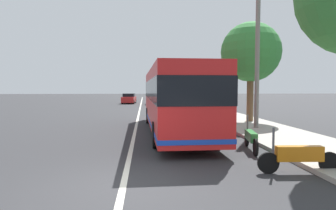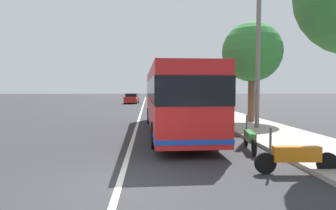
# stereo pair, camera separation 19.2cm
# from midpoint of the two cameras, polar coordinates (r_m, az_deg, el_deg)

# --- Properties ---
(ground_plane) EXTENTS (220.00, 220.00, 0.00)m
(ground_plane) POSITION_cam_midpoint_polar(r_m,az_deg,el_deg) (6.98, -9.61, -15.63)
(ground_plane) COLOR #2D2D30
(sidewalk_curb) EXTENTS (110.00, 3.60, 0.14)m
(sidewalk_curb) POSITION_cam_midpoint_polar(r_m,az_deg,el_deg) (17.82, 15.64, -3.88)
(sidewalk_curb) COLOR #9E998E
(sidewalk_curb) RESTS_ON ground
(lane_divider_line) EXTENTS (110.00, 0.16, 0.01)m
(lane_divider_line) POSITION_cam_midpoint_polar(r_m,az_deg,el_deg) (16.74, -6.62, -4.46)
(lane_divider_line) COLOR silver
(lane_divider_line) RESTS_ON ground
(coach_bus) EXTENTS (12.34, 2.76, 3.16)m
(coach_bus) POSITION_cam_midpoint_polar(r_m,az_deg,el_deg) (14.97, 0.68, 1.53)
(coach_bus) COLOR red
(coach_bus) RESTS_ON ground
(motorcycle_angled) EXTENTS (0.31, 2.21, 1.24)m
(motorcycle_angled) POSITION_cam_midpoint_polar(r_m,az_deg,el_deg) (8.54, 23.51, -9.11)
(motorcycle_angled) COLOR black
(motorcycle_angled) RESTS_ON ground
(motorcycle_by_tree) EXTENTS (2.27, 0.48, 1.24)m
(motorcycle_by_tree) POSITION_cam_midpoint_polar(r_m,az_deg,el_deg) (11.02, 15.33, -6.22)
(motorcycle_by_tree) COLOR black
(motorcycle_by_tree) RESTS_ON ground
(car_side_street) EXTENTS (4.29, 2.06, 1.46)m
(car_side_street) POSITION_cam_midpoint_polar(r_m,az_deg,el_deg) (43.40, -7.72, 1.22)
(car_side_street) COLOR red
(car_side_street) RESTS_ON ground
(car_oncoming) EXTENTS (4.12, 1.97, 1.59)m
(car_oncoming) POSITION_cam_midpoint_polar(r_m,az_deg,el_deg) (40.48, -2.68, 1.18)
(car_oncoming) COLOR gold
(car_oncoming) RESTS_ON ground
(roadside_tree_mid_block) EXTENTS (3.78, 3.78, 6.45)m
(roadside_tree_mid_block) POSITION_cam_midpoint_polar(r_m,az_deg,el_deg) (19.63, 15.53, 9.82)
(roadside_tree_mid_block) COLOR brown
(roadside_tree_mid_block) RESTS_ON ground
(utility_pole) EXTENTS (0.24, 0.24, 7.35)m
(utility_pole) POSITION_cam_midpoint_polar(r_m,az_deg,el_deg) (16.37, 16.64, 8.13)
(utility_pole) COLOR slate
(utility_pole) RESTS_ON ground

